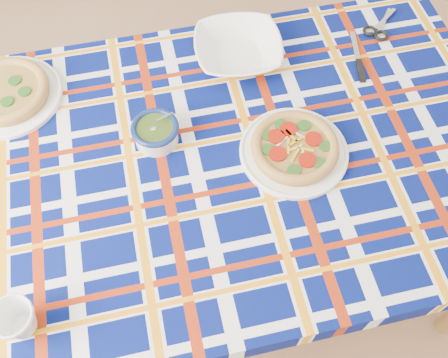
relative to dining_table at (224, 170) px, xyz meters
name	(u,v)px	position (x,y,z in m)	size (l,w,h in m)	color
floor	(240,168)	(0.24, 0.33, -0.64)	(4.00, 4.00, 0.00)	#8D6548
dining_table	(224,170)	(0.00, 0.00, 0.00)	(1.68, 1.26, 0.71)	brown
tablecloth	(224,166)	(0.00, 0.00, 0.02)	(1.54, 0.97, 0.10)	#040F54
main_focaccia_plate	(295,147)	(0.16, -0.07, 0.10)	(0.29, 0.29, 0.06)	olive
pesto_bowl	(156,131)	(-0.14, 0.12, 0.11)	(0.12, 0.12, 0.07)	#20330E
serving_bowl	(238,50)	(0.19, 0.29, 0.10)	(0.25, 0.25, 0.06)	white
second_focaccia_plate	(6,91)	(-0.45, 0.43, 0.10)	(0.30, 0.30, 0.05)	olive
mug	(17,321)	(-0.57, -0.20, 0.12)	(0.09, 0.09, 0.09)	white
table_knife	(356,47)	(0.51, 0.17, 0.08)	(0.21, 0.02, 0.01)	silver
kitchen_scissors	(385,19)	(0.66, 0.23, 0.08)	(0.18, 0.08, 0.01)	silver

